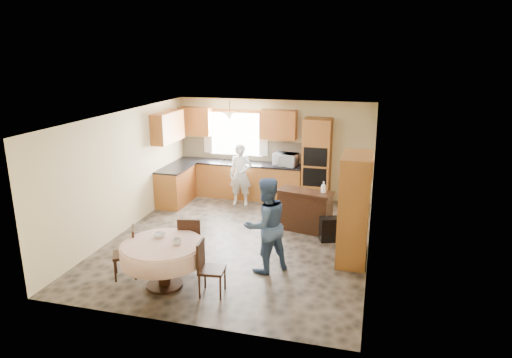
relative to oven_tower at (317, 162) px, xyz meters
The scene contains 36 objects.
floor 3.11m from the oven_tower, 113.15° to the right, with size 5.00×6.00×0.01m, color brown.
ceiling 3.26m from the oven_tower, 113.15° to the right, with size 5.00×6.00×0.01m, color white.
wall_back 1.21m from the oven_tower, 164.91° to the left, with size 5.00×0.02×2.50m, color #D1BC86.
wall_front 5.81m from the oven_tower, 101.43° to the right, with size 5.00×0.02×2.50m, color #D1BC86.
wall_left 4.54m from the oven_tower, 143.61° to the right, with size 0.02×6.00×2.50m, color #D1BC86.
wall_right 3.02m from the oven_tower, 63.35° to the right, with size 0.02×6.00×2.50m, color #D1BC86.
window 2.24m from the oven_tower, behind, with size 1.40×0.03×1.10m, color white.
curtain_left 2.97m from the oven_tower, behind, with size 0.22×0.02×1.15m, color white.
curtain_right 1.54m from the oven_tower, behind, with size 0.22×0.02×1.15m, color white.
base_cab_back 2.09m from the oven_tower, behind, with size 3.30×0.60×0.88m, color #B3722F.
counter_back 2.01m from the oven_tower, behind, with size 3.30×0.64×0.04m, color black.
base_cab_left 3.52m from the oven_tower, 165.12° to the right, with size 0.60×1.20×0.88m, color #B3722F.
counter_left 3.47m from the oven_tower, 165.12° to the right, with size 0.64×1.20×0.04m, color black.
backsplash 2.03m from the oven_tower, behind, with size 3.30×0.02×0.55m, color #C6B38B.
wall_cab_left 3.31m from the oven_tower, behind, with size 0.85×0.33×0.72m, color #AF672B.
wall_cab_right 1.32m from the oven_tower, behind, with size 0.90×0.33×0.72m, color #AF672B.
wall_cab_side 3.70m from the oven_tower, 165.67° to the right, with size 0.33×1.20×0.72m, color #AF672B.
oven_tower is the anchor object (origin of this frame).
oven_upper 0.37m from the oven_tower, 90.00° to the right, with size 0.56×0.01×0.45m, color black.
oven_lower 0.44m from the oven_tower, 90.00° to the right, with size 0.56×0.01×0.45m, color black.
pendant 2.40m from the oven_tower, behind, with size 0.36×0.36×0.18m, color beige.
sideboard 1.94m from the oven_tower, 89.58° to the right, with size 1.14×0.47×0.82m, color #311B0D.
space_heater 2.48m from the oven_tower, 75.74° to the right, with size 0.36×0.25×0.49m, color black.
cupboard 3.18m from the oven_tower, 70.34° to the right, with size 0.51×1.03×1.96m, color #B3722F.
dining_table 5.13m from the oven_tower, 110.53° to the right, with size 1.33×1.33×0.76m.
chair_left 5.28m from the oven_tower, 118.51° to the right, with size 0.51×0.51×0.86m.
chair_back 4.41m from the oven_tower, 111.72° to the right, with size 0.48×0.48×0.94m.
chair_right 4.96m from the oven_tower, 102.04° to the right, with size 0.42×0.42×0.88m.
framed_picture 2.59m from the oven_tower, 58.94° to the right, with size 0.06×0.51×0.42m.
microwave 0.77m from the oven_tower, behind, with size 0.57×0.39×0.32m, color silver.
person_sink 1.88m from the oven_tower, 162.14° to the right, with size 0.55×0.36×1.52m, color silver.
person_dining 3.84m from the oven_tower, 95.25° to the right, with size 0.81×0.63×1.66m, color #3A547F.
bowl_sideboard 1.86m from the oven_tower, 96.55° to the right, with size 0.22×0.22×0.05m, color #B2B2B2.
bottle_sideboard 1.88m from the oven_tower, 78.05° to the right, with size 0.11×0.11×0.28m, color silver.
cup_table 5.03m from the oven_tower, 107.78° to the right, with size 0.14×0.14×0.11m, color #B2B2B2.
bowl_table 4.98m from the oven_tower, 112.96° to the right, with size 0.20×0.20×0.06m, color #B2B2B2.
Camera 1 is at (2.50, -8.12, 3.69)m, focal length 32.00 mm.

